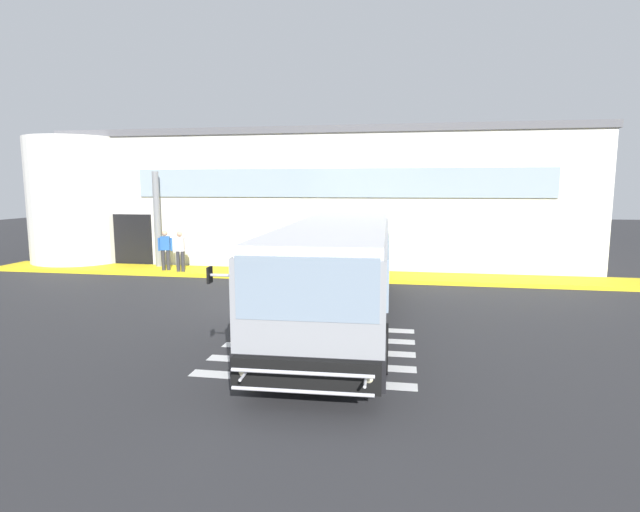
{
  "coord_description": "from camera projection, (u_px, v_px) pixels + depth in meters",
  "views": [
    {
      "loc": [
        3.89,
        -14.86,
        3.66
      ],
      "look_at": [
        1.31,
        0.29,
        1.5
      ],
      "focal_mm": 27.92,
      "sensor_mm": 36.0,
      "label": 1
    }
  ],
  "objects": [
    {
      "name": "terminal_building",
      "position": [
        319.0,
        197.0,
        26.73
      ],
      "size": [
        25.4,
        13.8,
        6.16
      ],
      "color": "silver",
      "rests_on": "ground"
    },
    {
      "name": "bay_paint_stripes",
      "position": [
        317.0,
        349.0,
        11.23
      ],
      "size": [
        4.4,
        3.96,
        0.01
      ],
      "color": "silver",
      "rests_on": "ground"
    },
    {
      "name": "ground_plane",
      "position": [
        277.0,
        304.0,
        15.66
      ],
      "size": [
        80.0,
        90.0,
        0.02
      ],
      "primitive_type": "cube",
      "color": "#2B2B2D",
      "rests_on": "ground"
    },
    {
      "name": "boarding_curb",
      "position": [
        307.0,
        275.0,
        20.34
      ],
      "size": [
        27.6,
        2.0,
        0.15
      ],
      "primitive_type": "cube",
      "color": "yellow",
      "rests_on": "ground"
    },
    {
      "name": "passenger_by_doorway",
      "position": [
        180.0,
        249.0,
        20.52
      ],
      "size": [
        0.59,
        0.26,
        1.68
      ],
      "color": "#2D2D33",
      "rests_on": "boarding_curb"
    },
    {
      "name": "passenger_near_column",
      "position": [
        165.0,
        247.0,
        20.9
      ],
      "size": [
        0.56,
        0.46,
        1.68
      ],
      "color": "#2D2D33",
      "rests_on": "boarding_curb"
    },
    {
      "name": "bus_main_foreground",
      "position": [
        339.0,
        273.0,
        13.42
      ],
      "size": [
        3.02,
        11.61,
        2.7
      ],
      "color": "gray",
      "rests_on": "ground"
    },
    {
      "name": "entry_support_column",
      "position": [
        157.0,
        219.0,
        21.75
      ],
      "size": [
        0.28,
        0.28,
        4.14
      ],
      "primitive_type": "cylinder",
      "color": "slate",
      "rests_on": "boarding_curb"
    }
  ]
}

